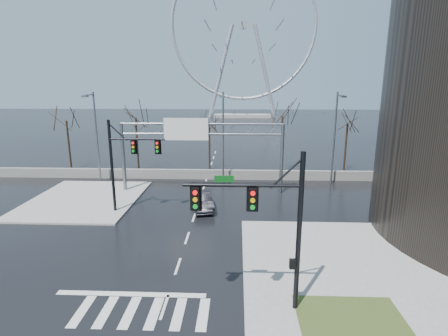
{
  "coord_description": "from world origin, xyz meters",
  "views": [
    {
      "loc": [
        3.6,
        -19.22,
        10.94
      ],
      "look_at": [
        2.47,
        9.1,
        4.0
      ],
      "focal_mm": 28.0,
      "sensor_mm": 36.0,
      "label": 1
    }
  ],
  "objects_px": {
    "signal_mast_far": "(124,158)",
    "ferris_wheel": "(243,32)",
    "car": "(202,200)",
    "signal_mast_near": "(270,218)",
    "sign_gantry": "(198,142)"
  },
  "relations": [
    {
      "from": "signal_mast_far",
      "to": "ferris_wheel",
      "type": "height_order",
      "value": "ferris_wheel"
    },
    {
      "from": "signal_mast_near",
      "to": "sign_gantry",
      "type": "bearing_deg",
      "value": 106.19
    },
    {
      "from": "ferris_wheel",
      "to": "signal_mast_far",
      "type": "bearing_deg",
      "value": -97.2
    },
    {
      "from": "signal_mast_near",
      "to": "ferris_wheel",
      "type": "xyz_separation_m",
      "value": [
        -0.14,
        99.04,
        21.26
      ]
    },
    {
      "from": "sign_gantry",
      "to": "car",
      "type": "distance_m",
      "value": 6.61
    },
    {
      "from": "signal_mast_near",
      "to": "sign_gantry",
      "type": "height_order",
      "value": "signal_mast_near"
    },
    {
      "from": "sign_gantry",
      "to": "car",
      "type": "relative_size",
      "value": 3.58
    },
    {
      "from": "signal_mast_far",
      "to": "ferris_wheel",
      "type": "bearing_deg",
      "value": 82.8
    },
    {
      "from": "signal_mast_near",
      "to": "ferris_wheel",
      "type": "distance_m",
      "value": 101.29
    },
    {
      "from": "sign_gantry",
      "to": "car",
      "type": "bearing_deg",
      "value": -80.1
    },
    {
      "from": "ferris_wheel",
      "to": "car",
      "type": "bearing_deg",
      "value": -93.06
    },
    {
      "from": "sign_gantry",
      "to": "ferris_wheel",
      "type": "xyz_separation_m",
      "value": [
        5.38,
        80.04,
        20.95
      ]
    },
    {
      "from": "signal_mast_near",
      "to": "signal_mast_far",
      "type": "distance_m",
      "value": 17.03
    },
    {
      "from": "signal_mast_far",
      "to": "car",
      "type": "height_order",
      "value": "signal_mast_far"
    },
    {
      "from": "signal_mast_near",
      "to": "car",
      "type": "relative_size",
      "value": 1.75
    }
  ]
}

